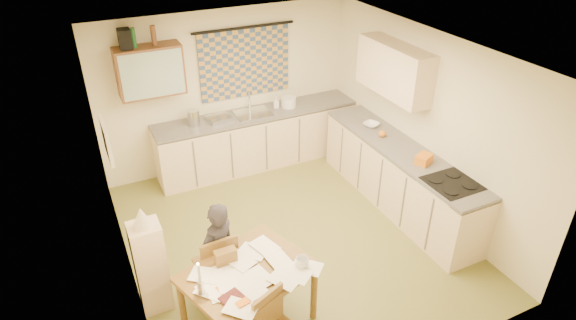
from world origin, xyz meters
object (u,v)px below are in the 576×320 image
stove (446,214)px  chair_far (217,276)px  counter_right (398,177)px  person (219,253)px  shelf_stand (151,267)px  counter_back (259,139)px  dining_table (249,298)px

stove → chair_far: 2.91m
counter_right → chair_far: counter_right is taller
chair_far → person: (0.04, -0.02, 0.34)m
shelf_stand → chair_far: bearing=-13.5°
counter_back → chair_far: counter_back is taller
counter_right → person: bearing=-167.9°
counter_right → dining_table: 2.94m
counter_back → counter_right: size_ratio=1.12×
person → shelf_stand: bearing=-40.0°
counter_back → person: 2.96m
counter_back → shelf_stand: bearing=-133.3°
stove → chair_far: (-2.88, 0.39, -0.18)m
counter_back → counter_right: 2.33m
counter_back → counter_right: bearing=-55.5°
counter_back → stove: (1.32, -2.90, 0.01)m
counter_back → person: person is taller
dining_table → chair_far: 0.58m
shelf_stand → person: bearing=-14.5°
counter_right → shelf_stand: shelf_stand is taller
counter_back → shelf_stand: shelf_stand is taller
counter_back → dining_table: counter_back is taller
counter_right → dining_table: counter_right is taller
person → shelf_stand: 0.72m
dining_table → person: 0.59m
chair_far → person: size_ratio=0.72×
dining_table → chair_far: bearing=88.4°
stove → person: 2.87m
stove → shelf_stand: size_ratio=0.85×
counter_back → shelf_stand: 3.23m
counter_back → shelf_stand: size_ratio=3.02×
dining_table → chair_far: (-0.17, 0.55, -0.10)m
stove → dining_table: 2.72m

